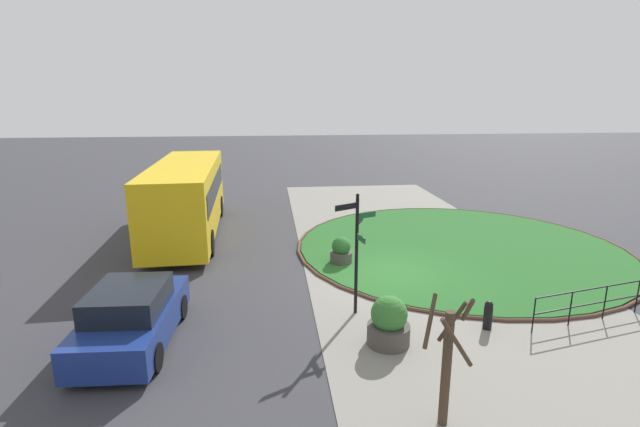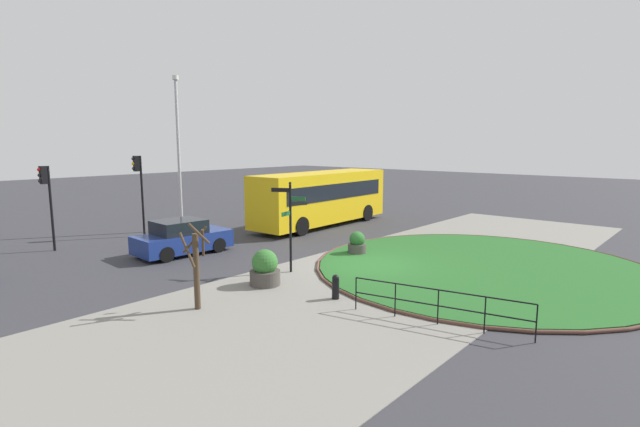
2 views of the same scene
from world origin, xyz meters
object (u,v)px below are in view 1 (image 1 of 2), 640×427
object	(u,v)px
bollard_foreground	(488,315)
bus_yellow	(187,197)
planter_near_signpost	(341,252)
car_far_lane	(132,317)
street_tree_bare	(447,358)
signpost_directional	(357,244)
planter_kerbside	(389,323)

from	to	relation	value
bollard_foreground	bus_yellow	xyz separation A→B (m)	(9.66, 9.02, 1.26)
bollard_foreground	planter_near_signpost	distance (m)	5.93
bus_yellow	car_far_lane	bearing A→B (deg)	179.08
bollard_foreground	street_tree_bare	world-z (taller)	street_tree_bare
signpost_directional	bollard_foreground	distance (m)	3.79
signpost_directional	bus_yellow	world-z (taller)	signpost_directional
signpost_directional	planter_near_signpost	size ratio (longest dim) A/B	3.28
bus_yellow	planter_near_signpost	distance (m)	7.64
car_far_lane	bus_yellow	bearing A→B (deg)	3.94
signpost_directional	car_far_lane	world-z (taller)	signpost_directional
bus_yellow	bollard_foreground	bearing A→B (deg)	-139.21
car_far_lane	street_tree_bare	bearing A→B (deg)	-116.69
bollard_foreground	signpost_directional	bearing A→B (deg)	68.24
bollard_foreground	bus_yellow	bearing A→B (deg)	43.04
planter_near_signpost	bus_yellow	bearing A→B (deg)	52.94
bollard_foreground	car_far_lane	distance (m)	8.81
bus_yellow	signpost_directional	bearing A→B (deg)	-147.43
signpost_directional	planter_kerbside	size ratio (longest dim) A/B	2.74
signpost_directional	car_far_lane	bearing A→B (deg)	100.20
planter_near_signpost	planter_kerbside	xyz separation A→B (m)	(-5.56, -0.29, 0.09)
bus_yellow	planter_near_signpost	world-z (taller)	bus_yellow
car_far_lane	street_tree_bare	size ratio (longest dim) A/B	1.57
signpost_directional	car_far_lane	size ratio (longest dim) A/B	0.82
planter_near_signpost	street_tree_bare	xyz separation A→B (m)	(-8.42, -0.57, 0.87)
bus_yellow	car_far_lane	world-z (taller)	bus_yellow
planter_near_signpost	street_tree_bare	size ratio (longest dim) A/B	0.39
bus_yellow	street_tree_bare	bearing A→B (deg)	-155.32
signpost_directional	planter_near_signpost	world-z (taller)	signpost_directional
planter_near_signpost	street_tree_bare	distance (m)	8.49
signpost_directional	planter_near_signpost	bearing A→B (deg)	-2.82
car_far_lane	planter_near_signpost	world-z (taller)	car_far_lane
bus_yellow	car_far_lane	size ratio (longest dim) A/B	2.37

